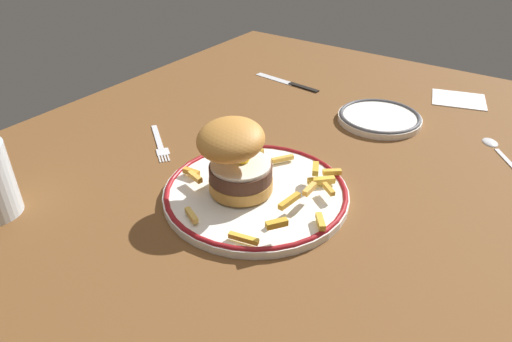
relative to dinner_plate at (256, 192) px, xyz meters
The scene contains 9 objects.
ground_plane 3.45cm from the dinner_plate, 29.57° to the left, with size 145.96×104.15×4.00cm, color brown.
dinner_plate is the anchor object (origin of this frame).
burger 6.86cm from the dinner_plate, 129.04° to the left, with size 12.27×11.84×11.42cm.
fries_pile 2.92cm from the dinner_plate, 59.19° to the right, with size 23.23×25.36×2.74cm.
side_plate 35.76cm from the dinner_plate, ahead, with size 16.38×16.38×1.60cm.
fork 24.22cm from the dinner_plate, 81.63° to the left, with size 9.80×12.31×0.36cm.
knife 46.56cm from the dinner_plate, 24.43° to the left, with size 3.50×18.06×0.70cm.
spoon 45.77cm from the dinner_plate, 35.33° to the right, with size 11.72×9.24×0.90cm.
napkin 57.62cm from the dinner_plate, 15.72° to the right, with size 9.19×11.03×0.40cm, color white.
Camera 1 is at (-49.26, -34.03, 41.01)cm, focal length 32.64 mm.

